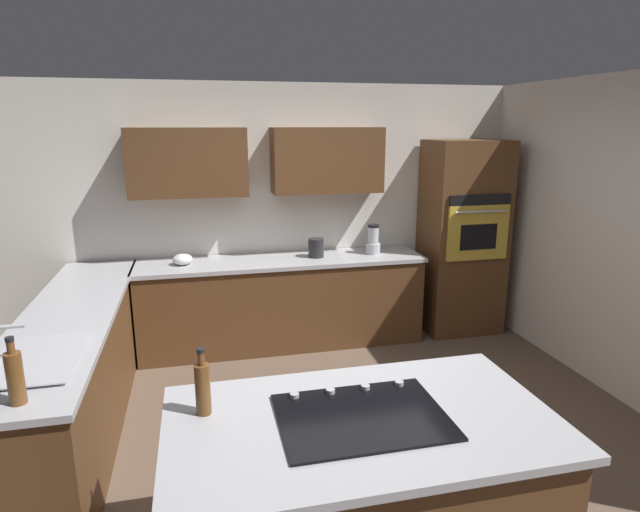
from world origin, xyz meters
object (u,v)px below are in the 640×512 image
(blender, at_px, (373,241))
(kettle, at_px, (316,248))
(sink_unit, at_px, (34,359))
(cooktop, at_px, (362,416))
(wall_oven, at_px, (462,238))
(dish_soap_bottle, at_px, (15,376))
(oil_bottle, at_px, (203,387))
(mixing_bowl, at_px, (183,259))

(blender, height_order, kettle, blender)
(sink_unit, distance_m, blender, 3.34)
(blender, xyz_separation_m, kettle, (0.60, 0.00, -0.04))
(cooktop, height_order, blender, blender)
(wall_oven, xyz_separation_m, dish_soap_bottle, (3.62, 2.46, 0.02))
(blender, bearing_deg, sink_unit, 36.57)
(sink_unit, height_order, dish_soap_bottle, dish_soap_bottle)
(sink_unit, relative_size, dish_soap_bottle, 2.06)
(oil_bottle, bearing_deg, blender, -122.48)
(blender, bearing_deg, cooktop, 70.34)
(cooktop, bearing_deg, wall_oven, -124.85)
(blender, height_order, oil_bottle, oil_bottle)
(cooktop, distance_m, blender, 3.15)
(wall_oven, relative_size, blender, 6.66)
(oil_bottle, bearing_deg, mixing_bowl, -87.04)
(blender, distance_m, mixing_bowl, 1.90)
(kettle, distance_m, dish_soap_bottle, 3.19)
(cooktop, xyz_separation_m, dish_soap_bottle, (1.56, -0.49, 0.13))
(cooktop, relative_size, mixing_bowl, 4.04)
(blender, height_order, mixing_bowl, blender)
(cooktop, bearing_deg, kettle, -98.79)
(wall_oven, height_order, cooktop, wall_oven)
(cooktop, bearing_deg, sink_unit, -31.01)
(sink_unit, distance_m, cooktop, 1.89)
(sink_unit, bearing_deg, blender, -143.43)
(wall_oven, xyz_separation_m, blender, (1.00, -0.01, 0.01))
(wall_oven, distance_m, oil_bottle, 3.90)
(blender, bearing_deg, dish_soap_bottle, 43.28)
(mixing_bowl, relative_size, oil_bottle, 0.58)
(kettle, bearing_deg, wall_oven, 179.79)
(mixing_bowl, xyz_separation_m, dish_soap_bottle, (0.72, 2.47, 0.09))
(wall_oven, xyz_separation_m, oil_bottle, (2.76, 2.76, 0.01))
(sink_unit, relative_size, kettle, 3.72)
(mixing_bowl, relative_size, dish_soap_bottle, 0.55)
(wall_oven, height_order, kettle, wall_oven)
(kettle, height_order, oil_bottle, oil_bottle)
(cooktop, xyz_separation_m, kettle, (-0.46, -2.96, 0.09))
(dish_soap_bottle, bearing_deg, sink_unit, -83.05)
(sink_unit, relative_size, mixing_bowl, 3.72)
(mixing_bowl, xyz_separation_m, kettle, (-1.30, 0.00, 0.04))
(wall_oven, bearing_deg, sink_unit, 28.31)
(wall_oven, relative_size, sink_unit, 2.92)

